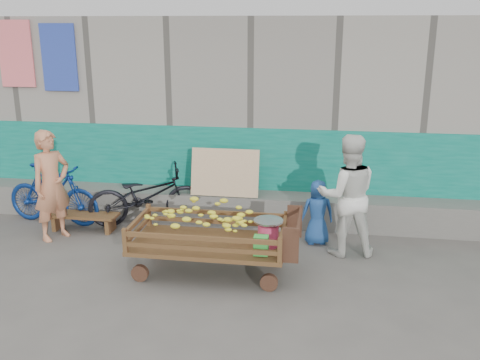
% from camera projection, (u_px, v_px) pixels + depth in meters
% --- Properties ---
extents(ground, '(80.00, 80.00, 0.00)m').
position_uv_depth(ground, '(163.00, 293.00, 5.97)').
color(ground, '#52504B').
rests_on(ground, ground).
extents(building_wall, '(12.00, 3.50, 3.00)m').
position_uv_depth(building_wall, '(227.00, 108.00, 9.40)').
color(building_wall, gray).
rests_on(building_wall, ground).
extents(banana_cart, '(1.98, 0.91, 0.85)m').
position_uv_depth(banana_cart, '(206.00, 229.00, 6.29)').
color(banana_cart, '#57321F').
rests_on(banana_cart, ground).
extents(bench, '(1.01, 0.30, 0.25)m').
position_uv_depth(bench, '(84.00, 218.00, 7.74)').
color(bench, '#57321F').
rests_on(bench, ground).
extents(vendor_man, '(0.60, 0.67, 1.54)m').
position_uv_depth(vendor_man, '(52.00, 185.00, 7.30)').
color(vendor_man, tan).
rests_on(vendor_man, ground).
extents(woman, '(0.85, 0.71, 1.59)m').
position_uv_depth(woman, '(347.00, 195.00, 6.80)').
color(woman, white).
rests_on(woman, ground).
extents(child, '(0.48, 0.36, 0.89)m').
position_uv_depth(child, '(317.00, 212.00, 7.20)').
color(child, '#1E488D').
rests_on(child, ground).
extents(bicycle_dark, '(1.80, 1.14, 0.89)m').
position_uv_depth(bicycle_dark, '(147.00, 196.00, 7.90)').
color(bicycle_dark, black).
rests_on(bicycle_dark, ground).
extents(bicycle_blue, '(1.57, 0.63, 0.91)m').
position_uv_depth(bicycle_blue, '(53.00, 194.00, 7.93)').
color(bicycle_blue, navy).
rests_on(bicycle_blue, ground).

